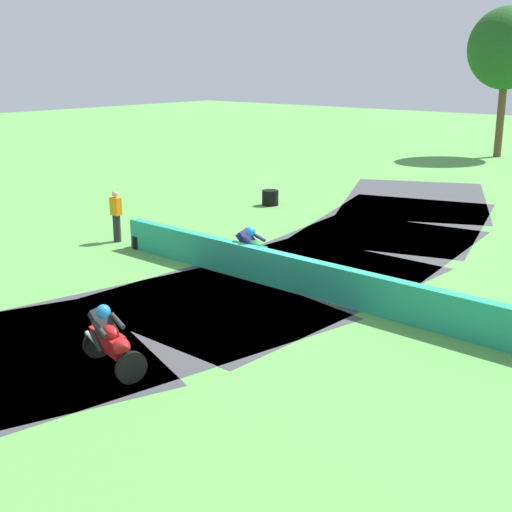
{
  "coord_description": "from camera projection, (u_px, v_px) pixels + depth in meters",
  "views": [
    {
      "loc": [
        10.62,
        -13.29,
        5.56
      ],
      "look_at": [
        -0.05,
        -0.61,
        0.9
      ],
      "focal_mm": 49.05,
      "sensor_mm": 36.0,
      "label": 1
    }
  ],
  "objects": [
    {
      "name": "ground_plane",
      "position": [
        273.0,
        285.0,
        17.87
      ],
      "size": [
        120.0,
        120.0,
        0.0
      ],
      "primitive_type": "plane",
      "color": "#569947"
    },
    {
      "name": "track_asphalt",
      "position": [
        233.0,
        274.0,
        18.78
      ],
      "size": [
        11.31,
        35.85,
        0.01
      ],
      "color": "#3D3D42",
      "rests_on": "ground"
    },
    {
      "name": "safety_barrier",
      "position": [
        482.0,
        322.0,
        14.13
      ],
      "size": [
        22.39,
        1.1,
        0.9
      ],
      "primitive_type": "cube",
      "rotation": [
        0.0,
        0.0,
        -1.61
      ],
      "color": "#239375",
      "rests_on": "ground"
    },
    {
      "name": "motorcycle_lead_red",
      "position": [
        110.0,
        339.0,
        12.73
      ],
      "size": [
        1.7,
        1.04,
        1.43
      ],
      "color": "black",
      "rests_on": "ground"
    },
    {
      "name": "motorcycle_chase_green",
      "position": [
        253.0,
        251.0,
        18.69
      ],
      "size": [
        1.69,
        0.84,
        1.43
      ],
      "color": "black",
      "rests_on": "ground"
    },
    {
      "name": "tire_stack_mid_a",
      "position": [
        143.0,
        241.0,
        21.41
      ],
      "size": [
        0.64,
        0.64,
        0.4
      ],
      "color": "black",
      "rests_on": "ground"
    },
    {
      "name": "tire_stack_mid_b",
      "position": [
        270.0,
        198.0,
        27.62
      ],
      "size": [
        0.65,
        0.65,
        0.6
      ],
      "color": "black",
      "rests_on": "ground"
    },
    {
      "name": "track_marshal",
      "position": [
        116.0,
        216.0,
        21.95
      ],
      "size": [
        0.34,
        0.24,
        1.63
      ],
      "color": "#232328",
      "rests_on": "ground"
    },
    {
      "name": "tree_far_right",
      "position": [
        507.0,
        49.0,
        39.89
      ],
      "size": [
        4.41,
        4.41,
        8.52
      ],
      "color": "brown",
      "rests_on": "ground"
    }
  ]
}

